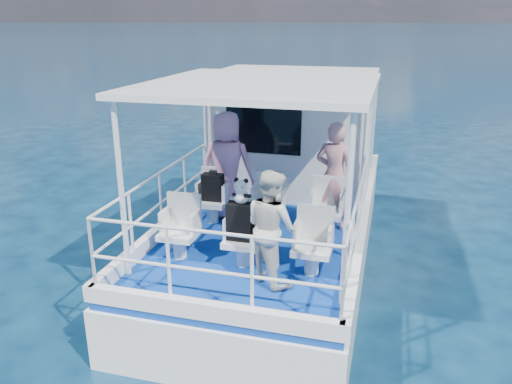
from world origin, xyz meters
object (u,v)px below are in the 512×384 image
passenger_stbd_aft (271,227)px  backpack_center (240,222)px  passenger_port_fwd (227,166)px  panda (241,191)px

passenger_stbd_aft → backpack_center: passenger_stbd_aft is taller
passenger_port_fwd → panda: (0.72, -1.61, 0.17)m
passenger_stbd_aft → panda: bearing=7.1°
passenger_stbd_aft → backpack_center: 0.55m
backpack_center → panda: 0.41m
panda → passenger_stbd_aft: bearing=-31.8°
passenger_port_fwd → passenger_stbd_aft: bearing=120.5°
passenger_port_fwd → backpack_center: 1.79m
passenger_stbd_aft → backpack_center: (-0.47, 0.27, -0.09)m
passenger_port_fwd → panda: passenger_port_fwd is taller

